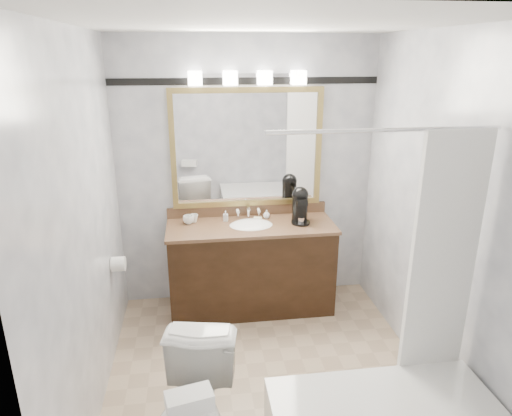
# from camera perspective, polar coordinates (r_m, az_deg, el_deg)

# --- Properties ---
(room) EXTENTS (2.42, 2.62, 2.52)m
(room) POSITION_cam_1_polar(r_m,az_deg,el_deg) (3.08, 1.74, -1.87)
(room) COLOR tan
(room) RESTS_ON ground
(vanity) EXTENTS (1.53, 0.58, 0.97)m
(vanity) POSITION_cam_1_polar(r_m,az_deg,el_deg) (4.32, -0.61, -7.15)
(vanity) COLOR black
(vanity) RESTS_ON ground
(mirror) EXTENTS (1.40, 0.04, 1.10)m
(mirror) POSITION_cam_1_polar(r_m,az_deg,el_deg) (4.23, -1.12, 7.44)
(mirror) COLOR #A78D4B
(mirror) RESTS_ON room
(vanity_light_bar) EXTENTS (1.02, 0.14, 0.12)m
(vanity_light_bar) POSITION_cam_1_polar(r_m,az_deg,el_deg) (4.10, -1.09, 16.00)
(vanity_light_bar) COLOR silver
(vanity_light_bar) RESTS_ON room
(accent_stripe) EXTENTS (2.40, 0.01, 0.06)m
(accent_stripe) POSITION_cam_1_polar(r_m,az_deg,el_deg) (4.16, -1.20, 15.59)
(accent_stripe) COLOR black
(accent_stripe) RESTS_ON room
(tp_roll) EXTENTS (0.11, 0.12, 0.12)m
(tp_roll) POSITION_cam_1_polar(r_m,az_deg,el_deg) (3.92, -16.82, -6.71)
(tp_roll) COLOR white
(tp_roll) RESTS_ON room
(tissue_box) EXTENTS (0.23, 0.16, 0.09)m
(tissue_box) POSITION_cam_1_polar(r_m,az_deg,el_deg) (2.29, -8.33, -22.78)
(tissue_box) COLOR white
(tissue_box) RESTS_ON toilet
(coffee_maker) EXTENTS (0.17, 0.22, 0.33)m
(coffee_maker) POSITION_cam_1_polar(r_m,az_deg,el_deg) (4.20, 5.54, 0.49)
(coffee_maker) COLOR black
(coffee_maker) RESTS_ON vanity
(cup_left) EXTENTS (0.11, 0.11, 0.08)m
(cup_left) POSITION_cam_1_polar(r_m,az_deg,el_deg) (4.22, -8.44, -1.44)
(cup_left) COLOR white
(cup_left) RESTS_ON vanity
(cup_right) EXTENTS (0.10, 0.10, 0.07)m
(cup_right) POSITION_cam_1_polar(r_m,az_deg,el_deg) (4.25, -7.77, -1.28)
(cup_right) COLOR white
(cup_right) RESTS_ON vanity
(soap_bottle_a) EXTENTS (0.05, 0.05, 0.10)m
(soap_bottle_a) POSITION_cam_1_polar(r_m,az_deg,el_deg) (4.25, -3.83, -0.99)
(soap_bottle_a) COLOR white
(soap_bottle_a) RESTS_ON vanity
(soap_bottle_b) EXTENTS (0.07, 0.07, 0.08)m
(soap_bottle_b) POSITION_cam_1_polar(r_m,az_deg,el_deg) (4.31, 1.32, -0.76)
(soap_bottle_b) COLOR white
(soap_bottle_b) RESTS_ON vanity
(soap_bar) EXTENTS (0.09, 0.07, 0.02)m
(soap_bar) POSITION_cam_1_polar(r_m,az_deg,el_deg) (4.27, 0.22, -1.34)
(soap_bar) COLOR beige
(soap_bar) RESTS_ON vanity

